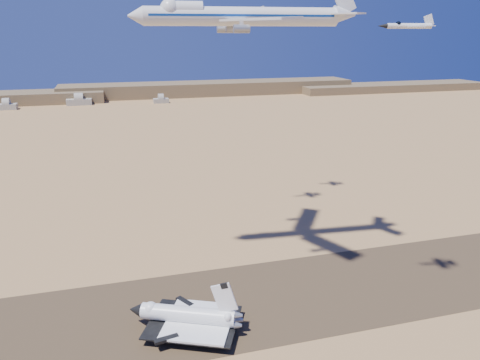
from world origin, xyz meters
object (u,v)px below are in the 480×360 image
object	(u,v)px
crew_b	(228,341)
chase_jet_c	(249,13)
shuttle	(187,316)
crew_c	(215,336)
chase_jet_a	(408,26)
crew_a	(222,341)
carrier_747	(236,16)
chase_jet_d	(283,14)

from	to	relation	value
crew_b	chase_jet_c	distance (m)	135.51
crew_b	chase_jet_c	size ratio (longest dim) A/B	0.10
shuttle	crew_b	bearing A→B (deg)	-19.91
crew_b	crew_c	bearing A→B (deg)	-5.37
chase_jet_a	crew_c	bearing A→B (deg)	-167.35
crew_a	crew_c	size ratio (longest dim) A/B	1.11
carrier_747	chase_jet_d	world-z (taller)	carrier_747
carrier_747	crew_b	size ratio (longest dim) A/B	47.80
crew_a	crew_c	world-z (taller)	crew_a
shuttle	carrier_747	distance (m)	97.25
carrier_747	shuttle	bearing A→B (deg)	-120.36
shuttle	chase_jet_d	bearing A→B (deg)	81.03
crew_c	crew_b	bearing A→B (deg)	165.78
crew_b	chase_jet_d	world-z (taller)	chase_jet_d
crew_a	crew_b	xyz separation A→B (m)	(1.49, -0.55, -0.12)
crew_b	chase_jet_a	size ratio (longest dim) A/B	0.10
crew_c	carrier_747	bearing A→B (deg)	-76.61
crew_a	chase_jet_c	world-z (taller)	chase_jet_c
chase_jet_d	shuttle	bearing A→B (deg)	-111.35
carrier_747	chase_jet_d	distance (m)	73.88
chase_jet_a	crew_b	bearing A→B (deg)	-163.38
shuttle	chase_jet_c	xyz separation A→B (m)	(44.15, 82.23, 89.46)
chase_jet_a	chase_jet_d	xyz separation A→B (m)	(2.90, 102.65, 6.52)
shuttle	chase_jet_c	world-z (taller)	chase_jet_c
crew_c	chase_jet_c	size ratio (longest dim) A/B	0.10
carrier_747	chase_jet_c	size ratio (longest dim) A/B	4.69
carrier_747	chase_jet_a	world-z (taller)	carrier_747
shuttle	crew_a	world-z (taller)	shuttle
crew_c	chase_jet_d	size ratio (longest dim) A/B	0.11
carrier_747	crew_c	size ratio (longest dim) A/B	46.59
crew_a	crew_b	size ratio (longest dim) A/B	1.14
crew_a	shuttle	bearing A→B (deg)	36.36
carrier_747	crew_b	xyz separation A→B (m)	(-15.43, -45.79, -90.54)
shuttle	crew_c	world-z (taller)	shuttle
crew_a	chase_jet_a	world-z (taller)	chase_jet_a
shuttle	chase_jet_d	world-z (taller)	chase_jet_d
chase_jet_d	carrier_747	bearing A→B (deg)	-110.48
chase_jet_c	crew_c	bearing A→B (deg)	-113.49
chase_jet_a	chase_jet_d	world-z (taller)	chase_jet_d
carrier_747	crew_c	bearing A→B (deg)	-108.45
shuttle	crew_a	size ratio (longest dim) A/B	19.18
shuttle	crew_b	world-z (taller)	shuttle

